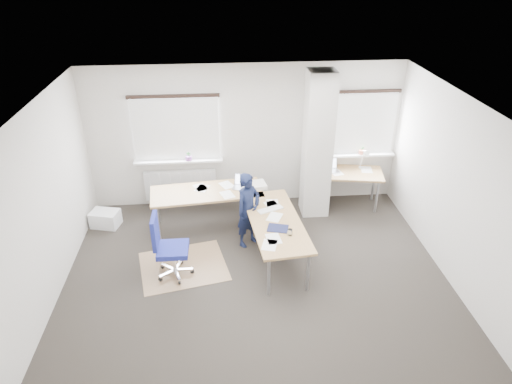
{
  "coord_description": "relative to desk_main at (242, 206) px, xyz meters",
  "views": [
    {
      "loc": [
        -0.5,
        -5.7,
        4.66
      ],
      "look_at": [
        0.07,
        0.9,
        1.05
      ],
      "focal_mm": 32.0,
      "sensor_mm": 36.0,
      "label": 1
    }
  ],
  "objects": [
    {
      "name": "room_shell",
      "position": [
        0.34,
        -0.6,
        1.05
      ],
      "size": [
        6.04,
        5.04,
        2.82
      ],
      "color": "beige",
      "rests_on": "ground"
    },
    {
      "name": "white_crate",
      "position": [
        -2.52,
        0.69,
        -0.54
      ],
      "size": [
        0.57,
        0.46,
        0.3
      ],
      "primitive_type": "cube",
      "rotation": [
        0.0,
        0.0,
        -0.25
      ],
      "color": "white",
      "rests_on": "ground"
    },
    {
      "name": "desk_side",
      "position": [
        2.13,
        1.09,
        -0.01
      ],
      "size": [
        1.5,
        0.93,
        1.22
      ],
      "rotation": [
        0.0,
        0.0,
        -0.17
      ],
      "color": "olive",
      "rests_on": "ground"
    },
    {
      "name": "floor_mat",
      "position": [
        -1.01,
        -0.68,
        -0.69
      ],
      "size": [
        1.57,
        1.41,
        0.01
      ],
      "primitive_type": "cube",
      "rotation": [
        0.0,
        0.0,
        0.21
      ],
      "color": "#957351",
      "rests_on": "ground"
    },
    {
      "name": "desk_main",
      "position": [
        0.0,
        0.0,
        0.0
      ],
      "size": [
        2.66,
        2.63,
        0.96
      ],
      "rotation": [
        0.0,
        0.0,
        0.1
      ],
      "color": "olive",
      "rests_on": "ground"
    },
    {
      "name": "person",
      "position": [
        0.11,
        -0.11,
        -0.01
      ],
      "size": [
        0.59,
        0.56,
        1.36
      ],
      "primitive_type": "imported",
      "rotation": [
        0.0,
        0.0,
        0.69
      ],
      "color": "black",
      "rests_on": "ground"
    },
    {
      "name": "ground",
      "position": [
        0.16,
        -1.06,
        -0.69
      ],
      "size": [
        6.0,
        6.0,
        0.0
      ],
      "primitive_type": "plane",
      "color": "#282420",
      "rests_on": "ground"
    },
    {
      "name": "task_chair",
      "position": [
        -1.17,
        -0.88,
        -0.39
      ],
      "size": [
        0.59,
        0.58,
        1.09
      ],
      "rotation": [
        0.0,
        0.0,
        -0.01
      ],
      "color": "navy",
      "rests_on": "ground"
    }
  ]
}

